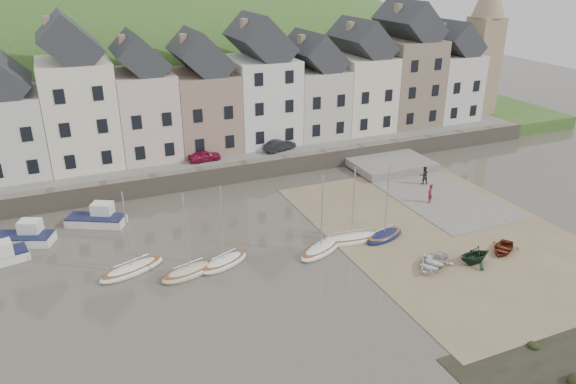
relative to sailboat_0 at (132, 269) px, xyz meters
name	(u,v)px	position (x,y,z in m)	size (l,w,h in m)	color
ground	(321,260)	(12.77, -3.68, -0.26)	(160.00, 160.00, 0.00)	#474137
quay_land	(203,132)	(12.77, 28.32, 0.49)	(90.00, 30.00, 1.50)	#365823
quay_street	(232,154)	(12.77, 16.82, 1.29)	(70.00, 7.00, 0.10)	slate
seawall	(244,171)	(12.77, 13.32, 0.64)	(70.00, 1.20, 1.80)	slate
beach	(445,232)	(23.77, -3.68, -0.23)	(18.00, 26.00, 0.06)	#776648
slipway	(425,188)	(27.77, 4.32, -0.20)	(8.00, 18.00, 0.12)	slate
hillside	(140,195)	(7.77, 56.31, -18.25)	(134.40, 84.00, 84.00)	#365823
townhouse_terrace	(236,90)	(14.53, 20.32, 7.06)	(61.05, 8.00, 13.93)	white
church_spire	(485,37)	(47.32, 20.32, 10.79)	(4.00, 4.00, 18.00)	#997F60
sailboat_0	(132,269)	(0.00, 0.00, 0.00)	(5.01, 3.03, 6.32)	white
sailboat_1	(224,262)	(6.14, -1.62, 0.00)	(4.23, 2.90, 6.32)	white
sailboat_2	(189,272)	(3.55, -1.89, 0.00)	(4.34, 2.54, 6.32)	beige
sailboat_3	(321,249)	(13.28, -2.67, 0.00)	(4.58, 3.23, 6.32)	white
sailboat_4	(352,239)	(16.18, -2.12, 0.00)	(5.86, 2.19, 6.32)	white
sailboat_5	(384,236)	(18.75, -2.70, 0.01)	(4.02, 2.54, 6.32)	#13183C
motorboat_0	(25,236)	(-6.82, 7.64, 0.32)	(4.78, 3.33, 1.70)	white
motorboat_2	(98,218)	(-1.39, 8.76, 0.32)	(4.91, 3.69, 1.70)	white
rowboat_white	(433,263)	(19.47, -7.79, 0.15)	(2.43, 3.40, 0.70)	silver
rowboat_green	(475,255)	(22.57, -8.47, 0.48)	(2.24, 2.60, 1.37)	black
rowboat_red	(503,248)	(25.62, -8.01, 0.08)	(1.97, 2.75, 0.57)	maroon
person_red	(430,193)	(26.05, 1.38, 0.72)	(0.63, 0.41, 1.73)	maroon
person_dark	(424,175)	(28.19, 5.19, 0.74)	(0.86, 0.67, 1.77)	black
car_left	(205,156)	(9.60, 15.82, 1.88)	(1.28, 3.18, 1.08)	maroon
car_right	(280,145)	(17.66, 15.82, 1.92)	(1.23, 3.52, 1.16)	black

